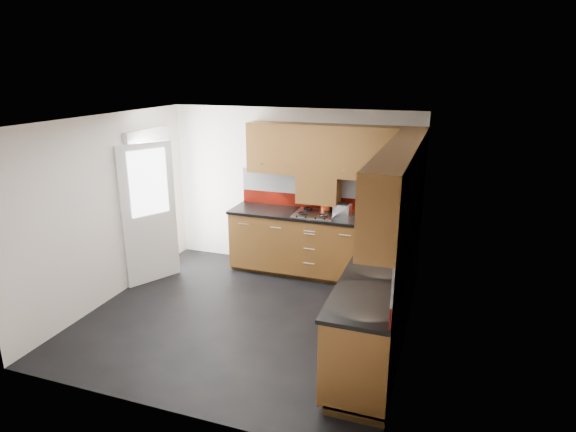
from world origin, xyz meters
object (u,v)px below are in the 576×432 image
at_px(gas_hob, 315,214).
at_px(utensil_pot, 326,205).
at_px(toaster, 342,210).
at_px(food_processor, 389,228).

relative_size(gas_hob, utensil_pot, 1.22).
bearing_deg(toaster, utensil_pot, 163.04).
relative_size(toaster, food_processor, 0.79).
xyz_separation_m(gas_hob, utensil_pot, (0.11, 0.17, 0.09)).
height_order(utensil_pot, toaster, utensil_pot).
bearing_deg(gas_hob, utensil_pot, 57.17).
bearing_deg(utensil_pot, food_processor, -40.88).
distance_m(gas_hob, toaster, 0.39).
xyz_separation_m(gas_hob, toaster, (0.37, 0.09, 0.07)).
height_order(utensil_pot, food_processor, utensil_pot).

